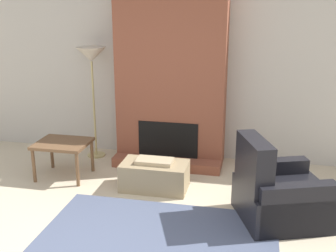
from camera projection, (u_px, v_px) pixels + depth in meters
wall_back at (175, 70)px, 6.13m from camera, size 7.61×0.06×2.60m
fireplace at (171, 76)px, 5.89m from camera, size 1.53×0.70×2.60m
ottoman at (155, 175)px, 5.26m from camera, size 0.82×0.46×0.40m
armchair at (276, 196)px, 4.50m from camera, size 1.12×1.08×0.93m
side_table at (63, 147)px, 5.56m from camera, size 0.68×0.58×0.49m
floor_lamp_left at (91, 59)px, 6.01m from camera, size 0.43×0.43×1.64m
area_rug at (154, 246)px, 4.08m from camera, size 2.38×1.76×0.01m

